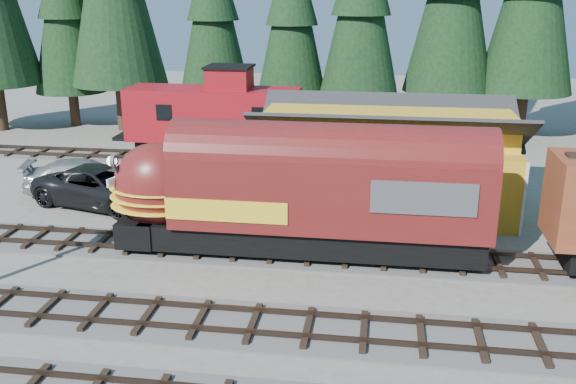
# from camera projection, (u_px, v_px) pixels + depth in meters

# --- Properties ---
(ground) EXTENTS (120.00, 120.00, 0.00)m
(ground) POSITION_uv_depth(u_px,v_px,m) (383.00, 307.00, 22.27)
(ground) COLOR #6B665B
(ground) RESTS_ON ground
(track_spur) EXTENTS (32.00, 3.20, 0.33)m
(track_spur) POSITION_uv_depth(u_px,v_px,m) (225.00, 160.00, 40.56)
(track_spur) COLOR #4C4947
(track_spur) RESTS_ON ground
(depot) EXTENTS (12.80, 7.00, 5.30)m
(depot) POSITION_uv_depth(u_px,v_px,m) (387.00, 150.00, 31.23)
(depot) COLOR gold
(depot) RESTS_ON ground
(locomotive) EXTENTS (15.53, 3.09, 4.22)m
(locomotive) POSITION_uv_depth(u_px,v_px,m) (289.00, 198.00, 25.80)
(locomotive) COLOR black
(locomotive) RESTS_ON ground
(caboose) EXTENTS (10.66, 3.09, 5.54)m
(caboose) POSITION_uv_depth(u_px,v_px,m) (215.00, 118.00, 39.81)
(caboose) COLOR black
(caboose) RESTS_ON ground
(pickup_truck_a) EXTENTS (7.72, 5.00, 1.98)m
(pickup_truck_a) POSITION_uv_depth(u_px,v_px,m) (104.00, 187.00, 32.16)
(pickup_truck_a) COLOR black
(pickup_truck_a) RESTS_ON ground
(pickup_truck_b) EXTENTS (6.70, 3.97, 1.82)m
(pickup_truck_b) POSITION_uv_depth(u_px,v_px,m) (85.00, 177.00, 34.00)
(pickup_truck_b) COLOR #989A9F
(pickup_truck_b) RESTS_ON ground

